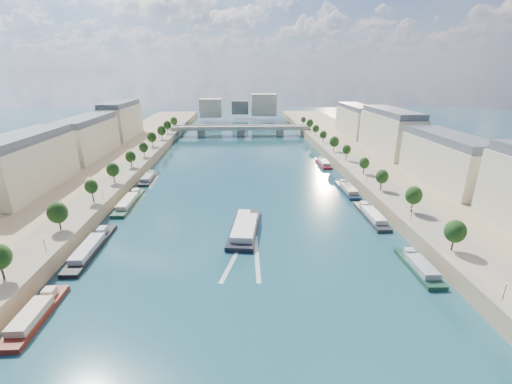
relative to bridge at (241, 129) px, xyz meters
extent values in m
plane|color=#0B2632|center=(0.00, -126.66, -5.08)|extent=(700.00, 700.00, 0.00)
cube|color=#9E8460|center=(-72.00, -126.66, -2.58)|extent=(44.00, 520.00, 5.00)
cube|color=#9E8460|center=(72.00, -126.66, -2.58)|extent=(44.00, 520.00, 5.00)
cube|color=gray|center=(-57.00, -126.66, -0.03)|extent=(14.00, 520.00, 0.10)
cube|color=gray|center=(57.00, -126.66, -0.03)|extent=(14.00, 520.00, 0.10)
cylinder|color=#382B1E|center=(-55.00, -208.66, 1.83)|extent=(0.50, 0.50, 3.82)
ellipsoid|color=black|center=(-55.00, -208.66, 5.42)|extent=(4.80, 4.80, 5.52)
cylinder|color=#382B1E|center=(-55.00, -184.66, 1.83)|extent=(0.50, 0.50, 3.82)
ellipsoid|color=black|center=(-55.00, -184.66, 5.42)|extent=(4.80, 4.80, 5.52)
cylinder|color=#382B1E|center=(-55.00, -160.66, 1.83)|extent=(0.50, 0.50, 3.82)
ellipsoid|color=black|center=(-55.00, -160.66, 5.42)|extent=(4.80, 4.80, 5.52)
cylinder|color=#382B1E|center=(-55.00, -136.66, 1.83)|extent=(0.50, 0.50, 3.82)
ellipsoid|color=black|center=(-55.00, -136.66, 5.42)|extent=(4.80, 4.80, 5.52)
cylinder|color=#382B1E|center=(-55.00, -112.66, 1.83)|extent=(0.50, 0.50, 3.82)
ellipsoid|color=black|center=(-55.00, -112.66, 5.42)|extent=(4.80, 4.80, 5.52)
cylinder|color=#382B1E|center=(-55.00, -88.66, 1.83)|extent=(0.50, 0.50, 3.82)
ellipsoid|color=black|center=(-55.00, -88.66, 5.42)|extent=(4.80, 4.80, 5.52)
cylinder|color=#382B1E|center=(-55.00, -64.66, 1.83)|extent=(0.50, 0.50, 3.82)
ellipsoid|color=black|center=(-55.00, -64.66, 5.42)|extent=(4.80, 4.80, 5.52)
cylinder|color=#382B1E|center=(-55.00, -40.66, 1.83)|extent=(0.50, 0.50, 3.82)
ellipsoid|color=black|center=(-55.00, -40.66, 5.42)|extent=(4.80, 4.80, 5.52)
cylinder|color=#382B1E|center=(-55.00, -16.66, 1.83)|extent=(0.50, 0.50, 3.82)
ellipsoid|color=black|center=(-55.00, -16.66, 5.42)|extent=(4.80, 4.80, 5.52)
cylinder|color=#382B1E|center=(-55.00, 7.34, 1.83)|extent=(0.50, 0.50, 3.82)
ellipsoid|color=black|center=(-55.00, 7.34, 5.42)|extent=(4.80, 4.80, 5.52)
cylinder|color=#382B1E|center=(55.00, -200.66, 1.83)|extent=(0.50, 0.50, 3.82)
ellipsoid|color=black|center=(55.00, -200.66, 5.42)|extent=(4.80, 4.80, 5.52)
cylinder|color=#382B1E|center=(55.00, -176.66, 1.83)|extent=(0.50, 0.50, 3.82)
ellipsoid|color=black|center=(55.00, -176.66, 5.42)|extent=(4.80, 4.80, 5.52)
cylinder|color=#382B1E|center=(55.00, -152.66, 1.83)|extent=(0.50, 0.50, 3.82)
ellipsoid|color=black|center=(55.00, -152.66, 5.42)|extent=(4.80, 4.80, 5.52)
cylinder|color=#382B1E|center=(55.00, -128.66, 1.83)|extent=(0.50, 0.50, 3.82)
ellipsoid|color=black|center=(55.00, -128.66, 5.42)|extent=(4.80, 4.80, 5.52)
cylinder|color=#382B1E|center=(55.00, -104.66, 1.83)|extent=(0.50, 0.50, 3.82)
ellipsoid|color=black|center=(55.00, -104.66, 5.42)|extent=(4.80, 4.80, 5.52)
cylinder|color=#382B1E|center=(55.00, -80.66, 1.83)|extent=(0.50, 0.50, 3.82)
ellipsoid|color=black|center=(55.00, -80.66, 5.42)|extent=(4.80, 4.80, 5.52)
cylinder|color=#382B1E|center=(55.00, -56.66, 1.83)|extent=(0.50, 0.50, 3.82)
ellipsoid|color=black|center=(55.00, -56.66, 5.42)|extent=(4.80, 4.80, 5.52)
cylinder|color=#382B1E|center=(55.00, -32.66, 1.83)|extent=(0.50, 0.50, 3.82)
ellipsoid|color=black|center=(55.00, -32.66, 5.42)|extent=(4.80, 4.80, 5.52)
cylinder|color=#382B1E|center=(55.00, -8.66, 1.83)|extent=(0.50, 0.50, 3.82)
ellipsoid|color=black|center=(55.00, -8.66, 5.42)|extent=(4.80, 4.80, 5.52)
cylinder|color=#382B1E|center=(55.00, 15.34, 1.83)|extent=(0.50, 0.50, 3.82)
ellipsoid|color=black|center=(55.00, 15.34, 5.42)|extent=(4.80, 4.80, 5.52)
cylinder|color=black|center=(-52.50, -196.66, 1.92)|extent=(0.14, 0.14, 4.00)
sphere|color=#FFE5B2|center=(-52.50, -196.66, 4.02)|extent=(0.36, 0.36, 0.36)
cylinder|color=black|center=(-52.50, -156.66, 1.92)|extent=(0.14, 0.14, 4.00)
sphere|color=#FFE5B2|center=(-52.50, -156.66, 4.02)|extent=(0.36, 0.36, 0.36)
cylinder|color=black|center=(-52.50, -116.66, 1.92)|extent=(0.14, 0.14, 4.00)
sphere|color=#FFE5B2|center=(-52.50, -116.66, 4.02)|extent=(0.36, 0.36, 0.36)
cylinder|color=black|center=(-52.50, -76.66, 1.92)|extent=(0.14, 0.14, 4.00)
sphere|color=#FFE5B2|center=(-52.50, -76.66, 4.02)|extent=(0.36, 0.36, 0.36)
cylinder|color=black|center=(-52.50, -36.66, 1.92)|extent=(0.14, 0.14, 4.00)
sphere|color=#FFE5B2|center=(-52.50, -36.66, 4.02)|extent=(0.36, 0.36, 0.36)
cylinder|color=black|center=(52.50, -221.66, 1.92)|extent=(0.14, 0.14, 4.00)
sphere|color=#FFE5B2|center=(52.50, -221.66, 4.02)|extent=(0.36, 0.36, 0.36)
cylinder|color=black|center=(52.50, -181.66, 1.92)|extent=(0.14, 0.14, 4.00)
sphere|color=#FFE5B2|center=(52.50, -181.66, 4.02)|extent=(0.36, 0.36, 0.36)
cylinder|color=black|center=(52.50, -141.66, 1.92)|extent=(0.14, 0.14, 4.00)
sphere|color=#FFE5B2|center=(52.50, -141.66, 4.02)|extent=(0.36, 0.36, 0.36)
cylinder|color=black|center=(52.50, -101.66, 1.92)|extent=(0.14, 0.14, 4.00)
sphere|color=#FFE5B2|center=(52.50, -101.66, 4.02)|extent=(0.36, 0.36, 0.36)
cylinder|color=black|center=(52.50, -61.66, 1.92)|extent=(0.14, 0.14, 4.00)
sphere|color=#FFE5B2|center=(52.50, -61.66, 4.02)|extent=(0.36, 0.36, 0.36)
cylinder|color=black|center=(52.50, -21.66, 1.92)|extent=(0.14, 0.14, 4.00)
sphere|color=#FFE5B2|center=(52.50, -21.66, 4.02)|extent=(0.36, 0.36, 0.36)
cube|color=beige|center=(-85.00, -143.66, 9.92)|extent=(16.00, 52.00, 20.00)
cube|color=#474C54|center=(-85.00, -143.66, 21.52)|extent=(14.72, 50.44, 3.20)
cube|color=beige|center=(-85.00, -85.66, 9.92)|extent=(16.00, 52.00, 20.00)
cube|color=#474C54|center=(-85.00, -85.66, 21.52)|extent=(14.72, 50.44, 3.20)
cube|color=beige|center=(-85.00, -27.66, 9.92)|extent=(16.00, 52.00, 20.00)
cube|color=#474C54|center=(-85.00, -27.66, 21.52)|extent=(14.72, 50.44, 3.20)
cube|color=beige|center=(85.00, -143.66, 9.92)|extent=(16.00, 52.00, 20.00)
cube|color=#474C54|center=(85.00, -143.66, 21.52)|extent=(14.72, 50.44, 3.20)
cube|color=beige|center=(85.00, -85.66, 9.92)|extent=(16.00, 52.00, 20.00)
cube|color=#474C54|center=(85.00, -85.66, 21.52)|extent=(14.72, 50.44, 3.20)
cube|color=beige|center=(85.00, -27.66, 9.92)|extent=(16.00, 52.00, 20.00)
cube|color=#474C54|center=(85.00, -27.66, 21.52)|extent=(14.72, 50.44, 3.20)
cube|color=beige|center=(-30.00, 83.34, 8.92)|extent=(22.00, 18.00, 18.00)
cube|color=beige|center=(25.00, 93.34, 10.92)|extent=(26.00, 20.00, 22.00)
cube|color=#474C54|center=(0.00, 108.34, 6.92)|extent=(18.00, 16.00, 14.00)
cube|color=#C1B79E|center=(0.00, 0.00, 1.12)|extent=(112.00, 11.00, 2.20)
cube|color=#C1B79E|center=(0.00, -5.00, 2.62)|extent=(112.00, 0.80, 0.90)
cube|color=#C1B79E|center=(0.00, 5.00, 2.62)|extent=(112.00, 0.80, 0.90)
cylinder|color=#C1B79E|center=(-32.00, 0.00, -2.58)|extent=(6.40, 6.40, 5.00)
cylinder|color=#C1B79E|center=(0.00, 0.00, -2.58)|extent=(6.40, 6.40, 5.00)
cylinder|color=#C1B79E|center=(32.00, 0.00, -2.58)|extent=(6.40, 6.40, 5.00)
cube|color=#C1B79E|center=(-52.00, 0.00, -2.58)|extent=(6.00, 12.00, 5.00)
cube|color=#C1B79E|center=(52.00, 0.00, -2.58)|extent=(6.00, 12.00, 5.00)
cube|color=black|center=(-0.22, -176.04, -4.64)|extent=(12.22, 30.12, 2.09)
cube|color=silver|center=(-0.22, -178.38, -2.65)|extent=(9.35, 19.77, 1.88)
cube|color=silver|center=(-0.22, -167.26, -2.69)|extent=(4.61, 4.04, 1.80)
cube|color=silver|center=(-3.42, -193.04, -5.06)|extent=(7.77, 25.45, 0.04)
cube|color=silver|center=(2.98, -193.04, -5.06)|extent=(1.53, 26.01, 0.04)
cube|color=maroon|center=(-45.50, -216.17, -4.78)|extent=(5.00, 20.34, 1.80)
cube|color=beige|center=(-45.50, -217.80, -3.08)|extent=(4.10, 11.19, 1.60)
cube|color=beige|center=(-45.50, -210.07, -2.98)|extent=(2.50, 2.44, 1.80)
cube|color=black|center=(-45.50, -186.75, -4.78)|extent=(5.00, 29.88, 1.80)
cube|color=#A4A7B0|center=(-45.50, -189.14, -3.08)|extent=(4.10, 16.43, 1.60)
cube|color=#A4A7B0|center=(-45.50, -177.78, -2.98)|extent=(2.50, 3.59, 1.80)
cube|color=#193F26|center=(-45.50, -149.45, -4.78)|extent=(5.00, 29.61, 1.80)
cube|color=beige|center=(-45.50, -151.81, -3.08)|extent=(4.10, 16.28, 1.60)
cube|color=beige|center=(-45.50, -140.56, -2.98)|extent=(2.50, 3.55, 1.80)
cube|color=#252628|center=(-45.50, -118.40, -4.78)|extent=(5.00, 20.66, 1.80)
cube|color=gray|center=(-45.50, -120.05, -3.08)|extent=(4.10, 11.36, 1.60)
cube|color=gray|center=(-45.50, -112.21, -2.98)|extent=(2.50, 2.48, 1.80)
cube|color=#19402C|center=(45.50, -201.91, -4.78)|extent=(5.00, 19.06, 1.80)
cube|color=#9999A1|center=(45.50, -203.44, -3.08)|extent=(4.10, 10.49, 1.60)
cube|color=#9999A1|center=(45.50, -196.19, -2.98)|extent=(2.50, 2.29, 1.80)
cube|color=#29292B|center=(45.50, -167.62, -4.78)|extent=(5.00, 25.23, 1.80)
cube|color=silver|center=(45.50, -169.64, -3.08)|extent=(4.10, 13.88, 1.60)
cube|color=silver|center=(45.50, -160.06, -2.98)|extent=(2.50, 3.03, 1.80)
cube|color=#182436|center=(45.50, -139.17, -4.78)|extent=(5.00, 23.15, 1.80)
cube|color=#BFAA8F|center=(45.50, -141.02, -3.08)|extent=(4.10, 12.73, 1.60)
cube|color=#BFAA8F|center=(45.50, -132.23, -2.98)|extent=(2.50, 2.78, 1.80)
cube|color=maroon|center=(45.50, -94.53, -4.78)|extent=(5.00, 20.82, 1.80)
cube|color=#ABB1B7|center=(45.50, -96.20, -3.08)|extent=(4.10, 11.45, 1.60)
cube|color=#ABB1B7|center=(45.50, -88.29, -2.98)|extent=(2.50, 2.50, 1.80)
camera|label=1|loc=(-1.52, -278.34, 44.79)|focal=24.00mm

